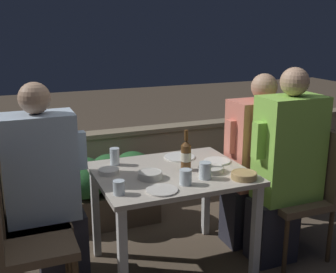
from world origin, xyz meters
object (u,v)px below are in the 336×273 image
at_px(potted_plant, 262,162).
at_px(beer_bottle, 186,155).
at_px(chair_left_far, 14,206).
at_px(chair_left_near, 14,228).
at_px(person_green_blouse, 284,167).
at_px(person_blue_shirt, 47,186).
at_px(chair_right_near, 307,181).
at_px(person_coral_top, 256,161).
at_px(chair_right_far, 278,169).

bearing_deg(potted_plant, beer_bottle, -149.46).
distance_m(chair_left_far, beer_bottle, 1.12).
relative_size(chair_left_near, person_green_blouse, 0.69).
distance_m(person_blue_shirt, chair_right_near, 1.78).
relative_size(chair_left_near, chair_right_near, 1.00).
bearing_deg(person_coral_top, person_green_blouse, -83.79).
bearing_deg(potted_plant, person_green_blouse, -114.82).
distance_m(chair_left_far, potted_plant, 2.14).
bearing_deg(chair_right_near, person_blue_shirt, 169.43).
relative_size(person_green_blouse, beer_bottle, 5.04).
xyz_separation_m(chair_right_far, beer_bottle, (-0.85, -0.14, 0.25)).
height_order(chair_left_near, person_green_blouse, person_green_blouse).
relative_size(person_blue_shirt, person_coral_top, 1.01).
relative_size(chair_left_far, potted_plant, 1.29).
xyz_separation_m(person_blue_shirt, person_green_blouse, (1.55, -0.33, 0.03)).
bearing_deg(person_blue_shirt, potted_plant, 12.69).
bearing_deg(person_coral_top, chair_left_near, -171.42).
relative_size(person_blue_shirt, chair_right_near, 1.40).
distance_m(person_blue_shirt, person_green_blouse, 1.58).
bearing_deg(chair_right_far, chair_left_near, -172.31).
relative_size(chair_right_far, person_coral_top, 0.73).
height_order(person_blue_shirt, chair_right_far, person_blue_shirt).
bearing_deg(chair_left_far, person_blue_shirt, 0.00).
distance_m(chair_right_near, potted_plant, 0.77).
bearing_deg(chair_left_far, person_coral_top, -1.15).
distance_m(chair_right_near, beer_bottle, 0.92).
relative_size(chair_left_far, person_green_blouse, 0.69).
relative_size(chair_right_near, chair_right_far, 1.00).
xyz_separation_m(chair_left_near, chair_right_near, (1.96, -0.03, 0.00)).
height_order(beer_bottle, potted_plant, beer_bottle).
xyz_separation_m(person_coral_top, potted_plant, (0.38, 0.46, -0.20)).
bearing_deg(chair_left_near, chair_right_near, -0.89).
bearing_deg(chair_left_near, potted_plant, 18.90).
distance_m(chair_right_near, person_green_blouse, 0.24).
distance_m(person_blue_shirt, potted_plant, 1.95).
bearing_deg(person_blue_shirt, person_coral_top, -1.31).
distance_m(person_coral_top, potted_plant, 0.63).
height_order(person_green_blouse, beer_bottle, person_green_blouse).
distance_m(chair_left_near, chair_left_far, 0.30).
height_order(person_green_blouse, person_coral_top, person_green_blouse).
distance_m(chair_left_near, beer_bottle, 1.12).
height_order(person_coral_top, potted_plant, person_coral_top).
distance_m(beer_bottle, potted_plant, 1.24).
distance_m(person_coral_top, beer_bottle, 0.68).
height_order(chair_left_near, chair_left_far, same).
relative_size(chair_right_near, potted_plant, 1.29).
bearing_deg(person_coral_top, person_blue_shirt, 178.69).
height_order(chair_left_far, beer_bottle, beer_bottle).
height_order(chair_left_near, chair_right_far, same).
bearing_deg(chair_right_near, potted_plant, 79.00).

